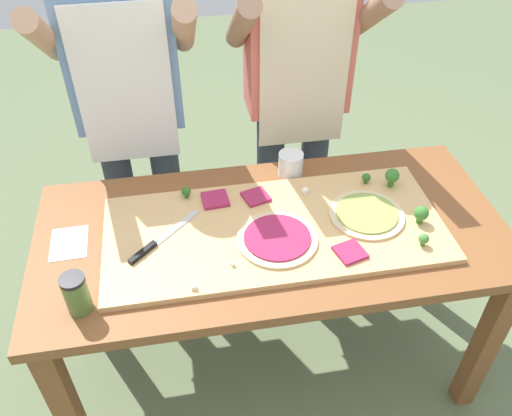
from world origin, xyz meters
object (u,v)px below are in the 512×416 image
(pizza_slice_near_left, at_px, (256,197))
(broccoli_floret_front_right, at_px, (424,239))
(chefs_knife, at_px, (156,243))
(pizza_slice_center, at_px, (350,252))
(broccoli_floret_center_right, at_px, (392,176))
(cook_right, at_px, (297,84))
(broccoli_floret_back_mid, at_px, (186,192))
(broccoli_floret_front_left, at_px, (421,214))
(flour_cup, at_px, (291,165))
(cheese_crumble_c, at_px, (233,264))
(cook_left, at_px, (129,98))
(sauce_jar, at_px, (76,294))
(pizza_slice_far_left, at_px, (215,199))
(recipe_note, at_px, (69,243))
(cheese_crumble_b, at_px, (194,287))
(prep_table, at_px, (272,251))
(cheese_crumble_a, at_px, (305,191))
(pizza_whole_beet_magenta, at_px, (277,239))
(pizza_whole_pesto_green, at_px, (367,214))
(broccoli_floret_back_right, at_px, (366,178))

(pizza_slice_near_left, relative_size, broccoli_floret_front_right, 1.87)
(chefs_knife, distance_m, pizza_slice_center, 0.62)
(broccoli_floret_center_right, height_order, cook_right, cook_right)
(broccoli_floret_back_mid, bearing_deg, broccoli_floret_front_left, -19.40)
(chefs_knife, bearing_deg, broccoli_floret_back_mid, 62.50)
(pizza_slice_center, relative_size, flour_cup, 0.92)
(cheese_crumble_c, bearing_deg, cook_left, 111.36)
(pizza_slice_near_left, height_order, sauce_jar, sauce_jar)
(broccoli_floret_back_mid, height_order, broccoli_floret_center_right, broccoli_floret_center_right)
(pizza_slice_far_left, distance_m, recipe_note, 0.51)
(flour_cup, bearing_deg, chefs_knife, -148.20)
(pizza_slice_center, height_order, broccoli_floret_center_right, broccoli_floret_center_right)
(cheese_crumble_b, xyz_separation_m, sauce_jar, (-0.33, -0.00, 0.04))
(recipe_note, xyz_separation_m, cook_right, (0.88, 0.53, 0.22))
(prep_table, height_order, pizza_slice_near_left, pizza_slice_near_left)
(chefs_knife, relative_size, cheese_crumble_a, 12.32)
(chefs_knife, xyz_separation_m, recipe_note, (-0.28, 0.08, -0.03))
(pizza_whole_beet_magenta, bearing_deg, prep_table, 90.49)
(broccoli_floret_front_right, bearing_deg, flour_cup, 124.76)
(pizza_slice_center, relative_size, pizza_slice_near_left, 1.03)
(pizza_slice_center, relative_size, recipe_note, 0.56)
(broccoli_floret_front_left, distance_m, broccoli_floret_center_right, 0.21)
(cook_right, bearing_deg, pizza_slice_near_left, -119.28)
(chefs_knife, relative_size, broccoli_floret_front_right, 5.34)
(chefs_knife, distance_m, pizza_whole_pesto_green, 0.72)
(cook_right, bearing_deg, broccoli_floret_back_mid, -141.64)
(pizza_whole_beet_magenta, height_order, cook_left, cook_left)
(pizza_whole_beet_magenta, distance_m, broccoli_floret_back_right, 0.45)
(broccoli_floret_back_mid, xyz_separation_m, cook_left, (-0.17, 0.38, 0.18))
(pizza_whole_beet_magenta, relative_size, pizza_slice_near_left, 3.15)
(broccoli_floret_center_right, relative_size, sauce_jar, 0.56)
(cheese_crumble_c, bearing_deg, broccoli_floret_front_right, -1.40)
(pizza_slice_far_left, height_order, pizza_slice_center, same)
(broccoli_floret_front_left, bearing_deg, cheese_crumble_c, -172.08)
(broccoli_floret_center_right, bearing_deg, prep_table, -164.95)
(pizza_slice_far_left, xyz_separation_m, broccoli_floret_back_right, (0.56, 0.01, 0.02))
(cook_right, bearing_deg, pizza_slice_center, -89.66)
(pizza_slice_near_left, bearing_deg, chefs_knife, -154.00)
(broccoli_floret_front_left, bearing_deg, broccoli_floret_front_right, -108.00)
(broccoli_floret_front_left, bearing_deg, pizza_slice_center, -159.72)
(cheese_crumble_c, height_order, recipe_note, cheese_crumble_c)
(cheese_crumble_b, bearing_deg, chefs_knife, 117.15)
(chefs_knife, bearing_deg, broccoli_floret_front_left, -3.01)
(cheese_crumble_a, relative_size, cook_left, 0.01)
(pizza_slice_far_left, bearing_deg, broccoli_floret_back_right, 0.65)
(prep_table, bearing_deg, recipe_note, 176.32)
(prep_table, xyz_separation_m, pizza_whole_beet_magenta, (0.00, -0.08, 0.14))
(pizza_whole_beet_magenta, height_order, recipe_note, pizza_whole_beet_magenta)
(broccoli_floret_front_left, distance_m, cook_right, 0.73)
(sauce_jar, relative_size, cook_left, 0.08)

